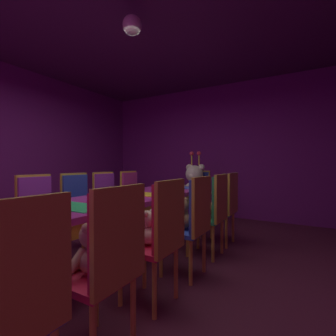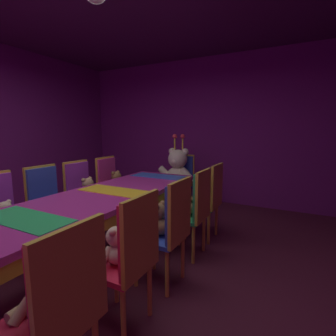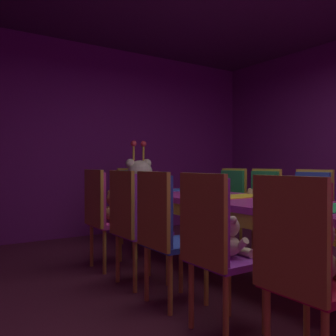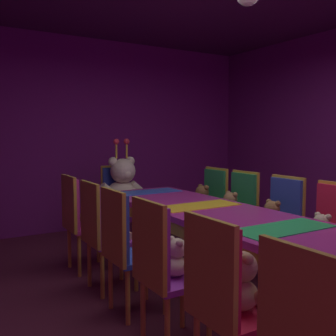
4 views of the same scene
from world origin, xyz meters
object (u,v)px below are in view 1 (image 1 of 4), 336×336
at_px(teddy_left_4, 114,199).
at_px(teddy_right_3, 181,215).
at_px(chair_left_2, 38,209).
at_px(teddy_right_1, 92,251).
at_px(chair_right_5, 227,201).
at_px(teddy_right_5, 217,200).
at_px(chair_left_5, 132,194).
at_px(teddy_left_5, 139,194).
at_px(throne_chair, 198,191).
at_px(chair_right_4, 215,207).
at_px(chair_left_3, 78,202).
at_px(teddy_right_2, 147,229).
at_px(chair_right_3, 194,216).
at_px(teddy_right_4, 203,206).
at_px(pendant_light, 132,25).
at_px(chair_left_4, 107,198).
at_px(chair_right_2, 162,230).
at_px(banquet_table, 110,207).
at_px(chair_right_0, 10,298).
at_px(chair_right_1, 110,254).
at_px(king_teddy_bear, 194,184).
at_px(teddy_left_2, 45,212).

xyz_separation_m(teddy_left_4, teddy_right_3, (1.40, -0.55, -0.00)).
xyz_separation_m(chair_left_2, teddy_right_1, (1.56, -0.62, -0.01)).
distance_m(chair_right_5, teddy_right_5, 0.15).
distance_m(chair_left_5, teddy_left_5, 0.15).
bearing_deg(throne_chair, chair_right_4, 30.26).
relative_size(chair_left_2, chair_left_3, 1.00).
bearing_deg(teddy_right_2, chair_right_3, -105.58).
height_order(chair_left_2, teddy_left_4, chair_left_2).
bearing_deg(teddy_left_4, teddy_right_3, -21.38).
height_order(chair_right_4, teddy_right_4, chair_right_4).
xyz_separation_m(chair_left_5, teddy_right_1, (1.55, -2.31, -0.01)).
relative_size(teddy_right_2, pendant_light, 1.48).
bearing_deg(chair_left_4, chair_left_3, -91.32).
bearing_deg(chair_left_3, teddy_right_2, -21.06).
bearing_deg(teddy_right_4, chair_right_2, 96.56).
bearing_deg(chair_right_3, throne_chair, -67.54).
bearing_deg(teddy_right_5, chair_left_4, 20.42).
relative_size(chair_right_3, pendant_light, 4.92).
relative_size(chair_left_4, teddy_right_3, 3.04).
distance_m(banquet_table, chair_right_0, 1.64).
bearing_deg(teddy_left_4, teddy_left_5, 90.10).
height_order(teddy_right_3, pendant_light, pendant_light).
distance_m(teddy_left_5, pendant_light, 2.52).
bearing_deg(banquet_table, teddy_right_5, 63.86).
xyz_separation_m(chair_left_2, teddy_right_4, (1.55, 1.14, -0.00)).
xyz_separation_m(chair_left_4, throne_chair, (0.85, 1.49, 0.00)).
relative_size(chair_left_5, throne_chair, 1.00).
xyz_separation_m(teddy_right_2, chair_right_5, (0.15, 1.69, 0.02)).
bearing_deg(teddy_left_5, teddy_right_5, -1.21).
relative_size(teddy_right_1, teddy_right_4, 0.99).
bearing_deg(chair_right_4, teddy_left_5, -19.43).
xyz_separation_m(chair_right_0, chair_right_1, (0.01, 0.53, 0.00)).
distance_m(chair_right_3, teddy_right_5, 1.13).
bearing_deg(chair_right_3, chair_right_4, -89.41).
xyz_separation_m(chair_right_4, pendant_light, (-0.63, -0.76, 1.95)).
bearing_deg(teddy_right_2, throne_chair, -75.34).
bearing_deg(teddy_left_4, chair_left_5, 103.76).
height_order(chair_right_1, chair_right_5, same).
distance_m(chair_left_4, king_teddy_bear, 1.58).
height_order(banquet_table, chair_right_2, chair_right_2).
relative_size(teddy_right_4, throne_chair, 0.34).
distance_m(banquet_table, teddy_left_2, 0.76).
relative_size(chair_right_4, teddy_right_5, 2.81).
height_order(chair_left_2, king_teddy_bear, king_teddy_bear).
distance_m(chair_left_3, chair_left_4, 0.53).
bearing_deg(chair_right_3, chair_left_2, 17.44).
bearing_deg(chair_left_2, throne_chair, 71.59).
relative_size(chair_left_5, chair_right_4, 1.00).
height_order(teddy_left_2, pendant_light, pendant_light).
bearing_deg(teddy_right_5, chair_left_5, -1.10).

